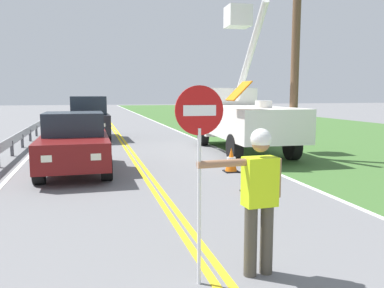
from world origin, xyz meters
The scene contains 14 objects.
grass_verge_right centered at (11.60, 20.00, 0.00)m, with size 16.00×110.00×0.01m, color #3D662D.
centerline_yellow_left centered at (-0.09, 20.00, 0.01)m, with size 0.11×110.00×0.01m, color yellow.
centerline_yellow_right centered at (0.09, 20.00, 0.01)m, with size 0.11×110.00×0.01m, color yellow.
edge_line_right centered at (3.60, 20.00, 0.01)m, with size 0.12×110.00×0.01m, color silver.
edge_line_left centered at (-3.60, 20.00, 0.01)m, with size 0.12×110.00×0.01m, color silver.
flagger_worker centered at (0.50, 4.53, 1.05)m, with size 1.09×0.27×1.83m.
stop_sign_paddle centered at (-0.27, 4.48, 1.71)m, with size 0.56×0.04×2.33m.
utility_bucket_truck centered at (4.23, 14.73, 1.42)m, with size 2.89×6.89×5.60m.
oncoming_sedan_nearest centered at (-1.90, 11.78, 0.83)m, with size 1.93×4.11×1.70m.
oncoming_suv_second centered at (-1.52, 20.24, 1.06)m, with size 2.00×4.64×2.10m.
utility_pole_near centered at (5.36, 12.51, 4.48)m, with size 1.80×0.28×8.59m.
traffic_cone_lead centered at (2.04, 8.35, 0.34)m, with size 0.40×0.40×0.70m.
traffic_cone_mid centered at (2.43, 10.71, 0.34)m, with size 0.40×0.40×0.70m.
guardrail_left_shoulder centered at (-4.20, 16.53, 0.52)m, with size 0.10×32.00×0.71m.
Camera 1 is at (-1.46, 0.23, 2.24)m, focal length 36.84 mm.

